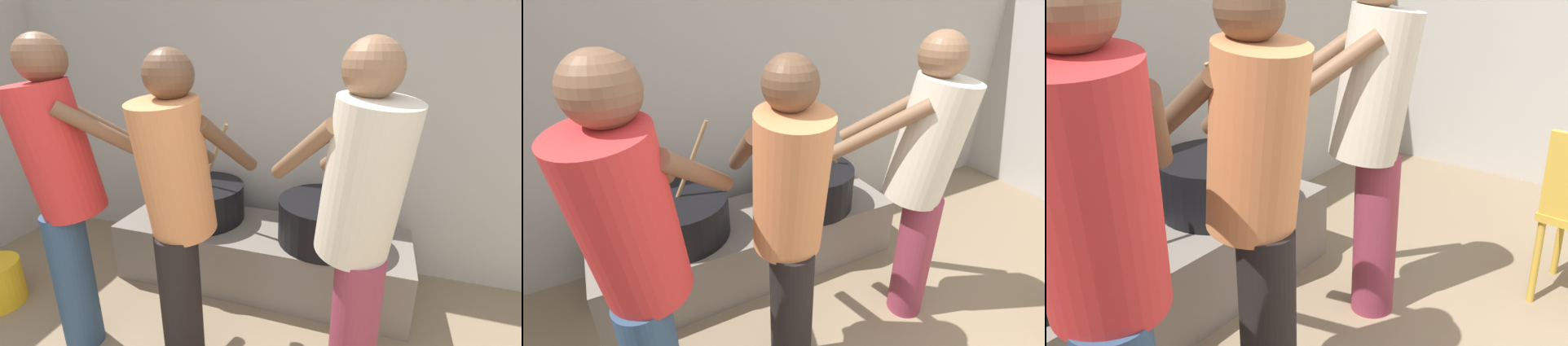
% 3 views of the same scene
% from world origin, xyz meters
% --- Properties ---
extents(block_enclosure_rear, '(5.36, 0.20, 2.06)m').
position_xyz_m(block_enclosure_rear, '(0.00, 2.64, 1.03)').
color(block_enclosure_rear, '#ADA8A0').
rests_on(block_enclosure_rear, ground_plane).
extents(hearth_ledge, '(1.97, 0.60, 0.41)m').
position_xyz_m(hearth_ledge, '(-0.28, 2.12, 0.21)').
color(hearth_ledge, slate).
rests_on(hearth_ledge, ground_plane).
extents(cooking_pot_main, '(0.59, 0.59, 0.73)m').
position_xyz_m(cooking_pot_main, '(0.16, 2.10, 0.55)').
color(cooking_pot_main, black).
rests_on(cooking_pot_main, hearth_ledge).
extents(cook_in_cream_shirt, '(0.68, 0.71, 1.61)m').
position_xyz_m(cook_in_cream_shirt, '(0.38, 1.37, 0.92)').
color(cook_in_cream_shirt, '#8C3347').
rests_on(cook_in_cream_shirt, ground_plane).
extents(cook_in_orange_shirt, '(0.42, 0.70, 1.58)m').
position_xyz_m(cook_in_orange_shirt, '(-0.40, 1.34, 0.90)').
color(cook_in_orange_shirt, black).
rests_on(cook_in_orange_shirt, ground_plane).
extents(cook_in_red_shirt, '(0.69, 0.72, 1.64)m').
position_xyz_m(cook_in_red_shirt, '(-1.01, 1.30, 0.94)').
color(cook_in_red_shirt, navy).
rests_on(cook_in_red_shirt, ground_plane).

